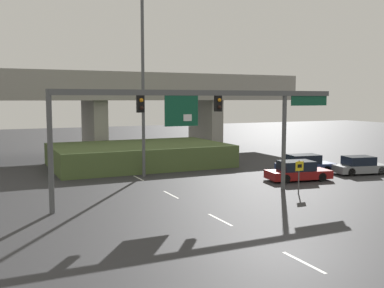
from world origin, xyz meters
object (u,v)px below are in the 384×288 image
object	(u,v)px
highway_light_pole_near	(143,82)
parked_sedan_near_right	(298,171)
parked_sedan_far_right	(360,166)
parked_sedan_mid_right	(305,164)
speed_limit_sign	(299,172)
signal_gantry	(200,110)

from	to	relation	value
highway_light_pole_near	parked_sedan_near_right	size ratio (longest dim) A/B	2.80
parked_sedan_far_right	parked_sedan_mid_right	bearing A→B (deg)	159.29
parked_sedan_far_right	parked_sedan_near_right	bearing A→B (deg)	-166.84
parked_sedan_far_right	speed_limit_sign	bearing A→B (deg)	-145.26
parked_sedan_far_right	signal_gantry	bearing A→B (deg)	-159.71
parked_sedan_near_right	parked_sedan_far_right	xyz separation A→B (m)	(6.27, 0.20, -0.01)
signal_gantry	speed_limit_sign	bearing A→B (deg)	-14.08
speed_limit_sign	highway_light_pole_near	xyz separation A→B (m)	(-6.76, 10.16, 5.83)
speed_limit_sign	signal_gantry	bearing A→B (deg)	165.92
highway_light_pole_near	parked_sedan_far_right	size ratio (longest dim) A/B	3.03
parked_sedan_near_right	parked_sedan_mid_right	distance (m)	3.62
signal_gantry	parked_sedan_mid_right	bearing A→B (deg)	21.81
parked_sedan_mid_right	parked_sedan_far_right	bearing A→B (deg)	-23.04
highway_light_pole_near	parked_sedan_near_right	bearing A→B (deg)	-33.69
parked_sedan_mid_right	highway_light_pole_near	bearing A→B (deg)	171.14
highway_light_pole_near	parked_sedan_near_right	xyz separation A→B (m)	(9.61, -6.41, -6.55)
signal_gantry	parked_sedan_near_right	size ratio (longest dim) A/B	3.75
signal_gantry	speed_limit_sign	size ratio (longest dim) A/B	8.68
parked_sedan_near_right	parked_sedan_far_right	distance (m)	6.27
parked_sedan_near_right	parked_sedan_mid_right	world-z (taller)	parked_sedan_mid_right
speed_limit_sign	parked_sedan_near_right	bearing A→B (deg)	52.74
parked_sedan_far_right	highway_light_pole_near	bearing A→B (deg)	169.97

